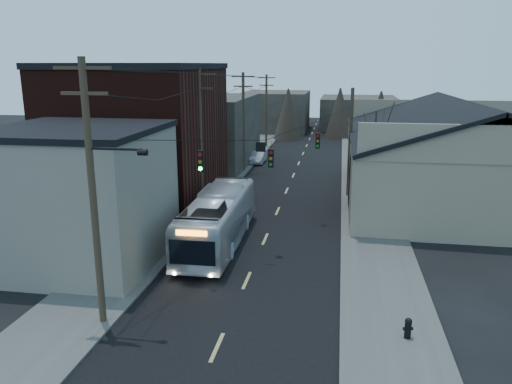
% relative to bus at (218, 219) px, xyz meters
% --- Properties ---
extents(ground, '(160.00, 160.00, 0.00)m').
position_rel_bus_xyz_m(ground, '(2.57, -12.67, -1.54)').
color(ground, black).
rests_on(ground, ground).
extents(road_surface, '(9.00, 110.00, 0.02)m').
position_rel_bus_xyz_m(road_surface, '(2.57, 17.33, -1.53)').
color(road_surface, black).
rests_on(road_surface, ground).
extents(sidewalk_left, '(4.00, 110.00, 0.12)m').
position_rel_bus_xyz_m(sidewalk_left, '(-3.93, 17.33, -1.48)').
color(sidewalk_left, '#474744').
rests_on(sidewalk_left, ground).
extents(sidewalk_right, '(4.00, 110.00, 0.12)m').
position_rel_bus_xyz_m(sidewalk_right, '(9.07, 17.33, -1.48)').
color(sidewalk_right, '#474744').
rests_on(sidewalk_right, ground).
extents(building_clapboard, '(8.00, 8.00, 7.00)m').
position_rel_bus_xyz_m(building_clapboard, '(-6.43, -3.67, 1.96)').
color(building_clapboard, slate).
rests_on(building_clapboard, ground).
extents(building_brick, '(10.00, 12.00, 10.00)m').
position_rel_bus_xyz_m(building_brick, '(-7.43, 7.33, 3.46)').
color(building_brick, black).
rests_on(building_brick, ground).
extents(building_left_far, '(9.00, 14.00, 7.00)m').
position_rel_bus_xyz_m(building_left_far, '(-6.93, 23.33, 1.96)').
color(building_left_far, '#2D2924').
rests_on(building_left_far, ground).
extents(warehouse, '(16.16, 20.60, 7.73)m').
position_rel_bus_xyz_m(warehouse, '(15.57, 12.33, 1.15)').
color(warehouse, gray).
rests_on(warehouse, ground).
extents(building_far_left, '(10.00, 12.00, 6.00)m').
position_rel_bus_xyz_m(building_far_left, '(-3.43, 52.33, 1.46)').
color(building_far_left, '#2D2924').
rests_on(building_far_left, ground).
extents(building_far_right, '(12.00, 14.00, 5.00)m').
position_rel_bus_xyz_m(building_far_right, '(9.57, 57.33, 0.96)').
color(building_far_right, '#2D2924').
rests_on(building_far_right, ground).
extents(bare_tree, '(0.40, 0.40, 7.20)m').
position_rel_bus_xyz_m(bare_tree, '(9.07, 7.33, 2.06)').
color(bare_tree, black).
rests_on(bare_tree, ground).
extents(utility_lines, '(11.24, 45.28, 10.50)m').
position_rel_bus_xyz_m(utility_lines, '(-0.54, 11.47, 3.41)').
color(utility_lines, '#382B1E').
rests_on(utility_lines, ground).
extents(bus, '(2.81, 11.14, 3.09)m').
position_rel_bus_xyz_m(bus, '(0.00, 0.00, 0.00)').
color(bus, silver).
rests_on(bus, ground).
extents(parked_car, '(1.36, 3.78, 1.24)m').
position_rel_bus_xyz_m(parked_car, '(-1.73, 24.90, -0.92)').
color(parked_car, '#ABAFB3').
rests_on(parked_car, ground).
extents(fire_hydrant, '(0.40, 0.28, 0.82)m').
position_rel_bus_xyz_m(fire_hydrant, '(9.61, -8.98, -0.99)').
color(fire_hydrant, black).
rests_on(fire_hydrant, sidewalk_right).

